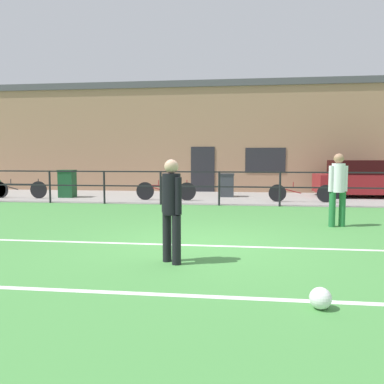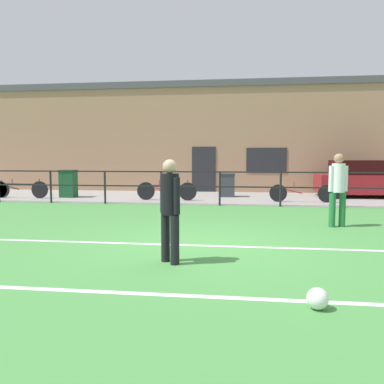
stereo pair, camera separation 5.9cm
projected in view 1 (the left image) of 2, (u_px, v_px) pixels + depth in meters
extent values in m
cube|color=#478C42|center=(201.00, 246.00, 7.23)|extent=(60.00, 44.00, 0.04)
cube|color=white|center=(201.00, 245.00, 7.19)|extent=(36.00, 0.11, 0.00)
cube|color=white|center=(178.00, 295.00, 4.60)|extent=(36.00, 0.11, 0.00)
cube|color=gray|center=(223.00, 198.00, 15.63)|extent=(48.00, 5.00, 0.02)
cylinder|color=black|center=(50.00, 187.00, 13.85)|extent=(0.07, 0.07, 1.15)
cylinder|color=black|center=(104.00, 187.00, 13.60)|extent=(0.07, 0.07, 1.15)
cylinder|color=black|center=(161.00, 188.00, 13.36)|extent=(0.07, 0.07, 1.15)
cylinder|color=black|center=(219.00, 188.00, 13.11)|extent=(0.07, 0.07, 1.15)
cylinder|color=black|center=(280.00, 189.00, 12.86)|extent=(0.07, 0.07, 1.15)
cylinder|color=black|center=(343.00, 190.00, 12.61)|extent=(0.07, 0.07, 1.15)
cube|color=black|center=(219.00, 172.00, 13.06)|extent=(36.00, 0.04, 0.04)
cube|color=black|center=(219.00, 187.00, 13.10)|extent=(36.00, 0.04, 0.04)
cube|color=#A37A5B|center=(226.00, 141.00, 19.07)|extent=(28.00, 2.40, 4.82)
cube|color=#232328|center=(203.00, 170.00, 18.12)|extent=(1.10, 0.04, 2.10)
cube|color=#232328|center=(265.00, 160.00, 17.73)|extent=(1.80, 0.04, 1.10)
cube|color=#4C4C51|center=(227.00, 87.00, 18.84)|extent=(28.00, 2.56, 0.30)
cylinder|color=black|center=(176.00, 240.00, 5.90)|extent=(0.14, 0.14, 0.75)
cylinder|color=black|center=(167.00, 237.00, 6.08)|extent=(0.14, 0.14, 0.75)
cylinder|color=black|center=(171.00, 194.00, 5.93)|extent=(0.28, 0.28, 0.62)
sphere|color=tan|center=(171.00, 166.00, 5.89)|extent=(0.21, 0.21, 0.21)
cylinder|color=black|center=(178.00, 196.00, 5.80)|extent=(0.10, 0.10, 0.56)
cylinder|color=black|center=(165.00, 194.00, 6.06)|extent=(0.10, 0.10, 0.56)
cylinder|color=#237038|center=(342.00, 209.00, 9.15)|extent=(0.15, 0.15, 0.81)
cylinder|color=#237038|center=(332.00, 210.00, 9.11)|extent=(0.15, 0.15, 0.81)
cylinder|color=white|center=(338.00, 178.00, 9.06)|extent=(0.30, 0.30, 0.67)
sphere|color=#A37556|center=(339.00, 158.00, 9.02)|extent=(0.23, 0.23, 0.23)
cylinder|color=white|center=(345.00, 179.00, 9.09)|extent=(0.11, 0.11, 0.60)
cylinder|color=white|center=(331.00, 179.00, 9.03)|extent=(0.11, 0.11, 0.60)
sphere|color=white|center=(320.00, 298.00, 4.18)|extent=(0.24, 0.24, 0.24)
cube|color=maroon|center=(365.00, 184.00, 15.75)|extent=(3.81, 1.83, 0.74)
cube|color=black|center=(360.00, 167.00, 15.72)|extent=(2.29, 1.54, 0.57)
cylinder|color=black|center=(336.00, 191.00, 15.07)|extent=(0.60, 0.18, 0.60)
cylinder|color=black|center=(327.00, 188.00, 16.80)|extent=(0.60, 0.18, 0.60)
cylinder|color=black|center=(39.00, 190.00, 15.19)|extent=(0.67, 0.04, 0.67)
cube|color=black|center=(18.00, 184.00, 15.28)|extent=(1.32, 0.04, 0.04)
cube|color=black|center=(8.00, 187.00, 15.34)|extent=(0.83, 0.03, 0.24)
cylinder|color=black|center=(11.00, 181.00, 15.31)|extent=(0.03, 0.03, 0.20)
cylinder|color=black|center=(38.00, 182.00, 15.17)|extent=(0.03, 0.03, 0.28)
cylinder|color=black|center=(145.00, 191.00, 14.67)|extent=(0.67, 0.04, 0.67)
cylinder|color=black|center=(187.00, 191.00, 14.47)|extent=(0.67, 0.04, 0.67)
cube|color=maroon|center=(166.00, 185.00, 14.55)|extent=(1.23, 0.04, 0.04)
cube|color=maroon|center=(155.00, 188.00, 14.61)|extent=(0.77, 0.03, 0.24)
cylinder|color=maroon|center=(159.00, 183.00, 14.57)|extent=(0.03, 0.03, 0.20)
cylinder|color=maroon|center=(187.00, 184.00, 14.44)|extent=(0.03, 0.03, 0.28)
cylinder|color=black|center=(277.00, 193.00, 14.06)|extent=(0.63, 0.04, 0.63)
cylinder|color=black|center=(326.00, 194.00, 13.85)|extent=(0.63, 0.04, 0.63)
cube|color=maroon|center=(302.00, 188.00, 13.94)|extent=(1.32, 0.04, 0.04)
cube|color=maroon|center=(289.00, 190.00, 14.00)|extent=(0.83, 0.03, 0.23)
cylinder|color=maroon|center=(293.00, 185.00, 13.97)|extent=(0.03, 0.03, 0.20)
cylinder|color=maroon|center=(326.00, 186.00, 13.83)|extent=(0.03, 0.03, 0.28)
cylinder|color=black|center=(1.00, 190.00, 15.39)|extent=(0.62, 0.04, 0.62)
cylinder|color=#1E6633|center=(0.00, 183.00, 15.37)|extent=(0.03, 0.03, 0.28)
cube|color=#194C28|center=(67.00, 185.00, 15.61)|extent=(0.59, 0.49, 1.01)
cube|color=#143D20|center=(67.00, 171.00, 15.56)|extent=(0.62, 0.53, 0.08)
cube|color=#33383D|center=(226.00, 186.00, 15.85)|extent=(0.59, 0.49, 0.87)
cube|color=#282C30|center=(226.00, 174.00, 15.81)|extent=(0.62, 0.53, 0.08)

